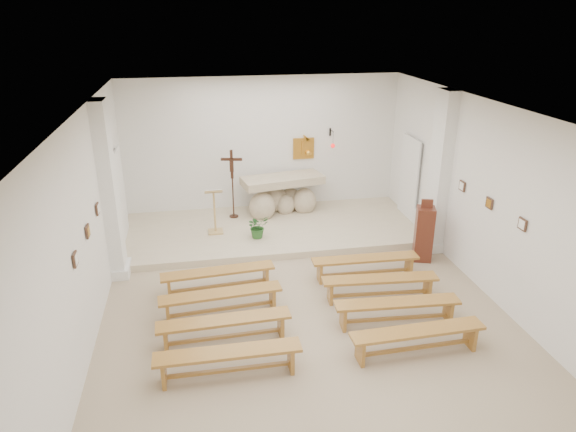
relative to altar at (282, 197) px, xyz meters
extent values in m
cube|color=tan|center=(-0.37, -4.40, -0.55)|extent=(7.00, 10.00, 0.00)
cube|color=silver|center=(-3.86, -4.40, 1.20)|extent=(0.02, 10.00, 3.50)
cube|color=silver|center=(3.12, -4.40, 1.20)|extent=(0.02, 10.00, 3.50)
cube|color=silver|center=(-0.37, 0.59, 1.20)|extent=(7.00, 0.02, 3.50)
cube|color=silver|center=(-0.37, -4.40, 2.94)|extent=(7.00, 10.00, 0.02)
cube|color=beige|center=(-0.37, -0.90, -0.48)|extent=(6.98, 3.00, 0.15)
cube|color=white|center=(-3.74, -2.40, 1.20)|extent=(0.26, 0.55, 3.50)
cube|color=white|center=(3.00, -2.40, 1.20)|extent=(0.26, 0.55, 3.50)
cube|color=gold|center=(0.68, 0.56, 1.10)|extent=(0.55, 0.04, 0.55)
cube|color=black|center=(1.38, 0.57, 1.50)|extent=(0.04, 0.02, 0.20)
cylinder|color=black|center=(1.38, 0.42, 1.57)|extent=(0.02, 0.30, 0.02)
cylinder|color=black|center=(1.38, 0.27, 1.40)|extent=(0.01, 0.01, 0.34)
sphere|color=red|center=(1.38, 0.27, 1.21)|extent=(0.11, 0.11, 0.11)
cube|color=#462C1F|center=(-3.84, -5.20, 1.17)|extent=(0.03, 0.20, 0.20)
cube|color=#462C1F|center=(-3.84, -4.20, 1.17)|extent=(0.03, 0.20, 0.20)
cube|color=#462C1F|center=(-3.84, -3.20, 1.17)|extent=(0.03, 0.20, 0.20)
cube|color=#462C1F|center=(3.10, -5.20, 1.17)|extent=(0.03, 0.20, 0.20)
cube|color=#462C1F|center=(3.10, -4.20, 1.17)|extent=(0.03, 0.20, 0.20)
cube|color=#462C1F|center=(3.10, -3.20, 1.17)|extent=(0.03, 0.20, 0.20)
cube|color=silver|center=(-3.80, -1.70, -0.28)|extent=(0.10, 0.85, 0.52)
cube|color=silver|center=(3.06, -1.70, -0.28)|extent=(0.10, 0.85, 0.52)
ellipsoid|color=#C2B294|center=(-0.54, -0.27, -0.12)|extent=(0.66, 0.56, 0.74)
ellipsoid|color=#C2B294|center=(0.59, -0.02, -0.14)|extent=(0.61, 0.52, 0.70)
ellipsoid|color=#C2B294|center=(-0.17, 0.17, -0.10)|extent=(0.70, 0.60, 0.66)
ellipsoid|color=#C2B294|center=(0.26, 0.22, -0.16)|extent=(0.57, 0.48, 0.61)
ellipsoid|color=#C2B294|center=(0.09, -0.04, -0.20)|extent=(0.48, 0.41, 0.57)
cube|color=#C2B294|center=(0.03, 0.00, 0.45)|extent=(2.14, 1.15, 0.20)
cube|color=tan|center=(-1.74, -1.00, -0.38)|extent=(0.34, 0.34, 0.04)
cylinder|color=tan|center=(-1.74, -1.00, 0.08)|extent=(0.05, 0.05, 0.95)
cube|color=tan|center=(-1.74, -1.02, 0.60)|extent=(0.40, 0.29, 0.16)
cube|color=white|center=(-1.74, -1.05, 0.65)|extent=(0.34, 0.23, 0.12)
cylinder|color=#331910|center=(-1.24, -0.10, -0.39)|extent=(0.23, 0.23, 0.03)
cylinder|color=#331910|center=(-1.24, -0.10, 0.12)|extent=(0.03, 0.03, 1.04)
cube|color=#331910|center=(-1.24, -0.10, 0.96)|extent=(0.07, 0.06, 0.71)
cube|color=#331910|center=(-1.24, -0.10, 1.09)|extent=(0.52, 0.15, 0.07)
cube|color=#331910|center=(-1.24, -0.13, 0.94)|extent=(0.10, 0.06, 0.30)
imported|color=#265B24|center=(-0.80, -1.46, -0.13)|extent=(0.60, 0.56, 0.54)
cube|color=#501E16|center=(2.53, -2.91, 0.04)|extent=(0.46, 0.46, 1.19)
cube|color=#501E16|center=(2.53, -2.91, 0.72)|extent=(0.24, 0.13, 0.19)
cube|color=#A67230|center=(-1.82, -3.46, -0.13)|extent=(2.14, 0.50, 0.05)
cube|color=#A67230|center=(-2.73, -3.53, -0.35)|extent=(0.08, 0.31, 0.40)
cube|color=#A67230|center=(-0.90, -3.39, -0.35)|extent=(0.08, 0.31, 0.40)
cube|color=#A67230|center=(-1.82, -3.46, -0.44)|extent=(1.78, 0.20, 0.05)
cube|color=#A67230|center=(1.07, -3.46, -0.13)|extent=(2.13, 0.40, 0.05)
cube|color=#A67230|center=(0.16, -3.43, -0.35)|extent=(0.07, 0.31, 0.40)
cube|color=#A67230|center=(1.99, -3.49, -0.35)|extent=(0.07, 0.31, 0.40)
cube|color=#A67230|center=(1.07, -3.46, -0.44)|extent=(1.78, 0.11, 0.05)
cube|color=#A67230|center=(-1.82, -4.29, -0.13)|extent=(2.14, 0.51, 0.05)
cube|color=#A67230|center=(-2.73, -4.37, -0.35)|extent=(0.08, 0.31, 0.40)
cube|color=#A67230|center=(-0.90, -4.22, -0.35)|extent=(0.08, 0.31, 0.40)
cube|color=#A67230|center=(-1.82, -4.29, -0.44)|extent=(1.78, 0.20, 0.05)
cube|color=#A67230|center=(1.07, -4.29, -0.13)|extent=(2.14, 0.51, 0.05)
cube|color=#A67230|center=(0.16, -4.22, -0.35)|extent=(0.08, 0.31, 0.40)
cube|color=#A67230|center=(1.99, -4.37, -0.35)|extent=(0.08, 0.31, 0.40)
cube|color=#A67230|center=(1.07, -4.29, -0.44)|extent=(1.78, 0.20, 0.05)
cube|color=#A67230|center=(-1.82, -5.13, -0.13)|extent=(2.13, 0.42, 0.05)
cube|color=#A67230|center=(-2.73, -5.16, -0.35)|extent=(0.07, 0.31, 0.40)
cube|color=#A67230|center=(-0.90, -5.09, -0.35)|extent=(0.07, 0.31, 0.40)
cube|color=#A67230|center=(-1.82, -5.13, -0.44)|extent=(1.78, 0.13, 0.05)
cube|color=#A67230|center=(1.07, -5.13, -0.13)|extent=(2.14, 0.47, 0.05)
cube|color=#A67230|center=(0.16, -5.07, -0.35)|extent=(0.08, 0.31, 0.40)
cube|color=#A67230|center=(1.99, -5.19, -0.35)|extent=(0.08, 0.31, 0.40)
cube|color=#A67230|center=(1.07, -5.13, -0.44)|extent=(1.78, 0.17, 0.05)
cube|color=#A67230|center=(-1.82, -5.96, -0.13)|extent=(2.12, 0.34, 0.05)
cube|color=#A67230|center=(-2.73, -5.96, -0.35)|extent=(0.06, 0.31, 0.40)
cube|color=#A67230|center=(-0.90, -5.96, -0.35)|extent=(0.06, 0.31, 0.40)
cube|color=#A67230|center=(-1.82, -5.96, -0.44)|extent=(1.78, 0.06, 0.05)
cube|color=#A67230|center=(1.07, -5.96, -0.13)|extent=(2.13, 0.40, 0.05)
cube|color=#A67230|center=(0.16, -5.98, -0.35)|extent=(0.07, 0.31, 0.40)
cube|color=#A67230|center=(1.99, -5.93, -0.35)|extent=(0.07, 0.31, 0.40)
cube|color=#A67230|center=(1.07, -5.96, -0.44)|extent=(1.78, 0.11, 0.05)
camera|label=1|loc=(-2.08, -12.08, 4.42)|focal=32.00mm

